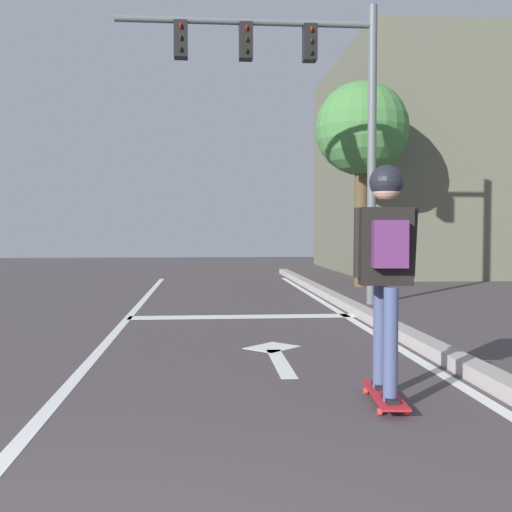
% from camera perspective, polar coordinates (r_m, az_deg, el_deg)
% --- Properties ---
extents(lane_line_center, '(0.12, 20.00, 0.01)m').
position_cam_1_polar(lane_line_center, '(7.86, -13.49, -7.69)').
color(lane_line_center, silver).
rests_on(lane_line_center, ground).
extents(lane_line_curbside, '(0.12, 20.00, 0.01)m').
position_cam_1_polar(lane_line_curbside, '(8.09, 11.52, -7.39)').
color(lane_line_curbside, silver).
rests_on(lane_line_curbside, ground).
extents(stop_bar, '(3.58, 0.40, 0.01)m').
position_cam_1_polar(stop_bar, '(9.90, -1.22, -5.55)').
color(stop_bar, silver).
rests_on(stop_bar, ground).
extents(lane_arrow_stem, '(0.16, 1.40, 0.01)m').
position_cam_1_polar(lane_arrow_stem, '(6.52, 2.27, -9.70)').
color(lane_arrow_stem, silver).
rests_on(lane_arrow_stem, ground).
extents(lane_arrow_head, '(0.71, 0.71, 0.01)m').
position_cam_1_polar(lane_arrow_head, '(7.35, 1.45, -8.33)').
color(lane_arrow_head, silver).
rests_on(lane_arrow_head, ground).
extents(curb_strip, '(0.24, 24.00, 0.14)m').
position_cam_1_polar(curb_strip, '(8.15, 13.23, -6.85)').
color(curb_strip, '#A49B95').
rests_on(curb_strip, ground).
extents(skateboard, '(0.28, 0.89, 0.08)m').
position_cam_1_polar(skateboard, '(5.11, 11.66, -12.37)').
color(skateboard, red).
rests_on(skateboard, ground).
extents(skater, '(0.49, 0.65, 1.79)m').
position_cam_1_polar(skater, '(4.93, 11.81, 0.81)').
color(skater, '#414C76').
rests_on(skater, skateboard).
extents(traffic_signal_mast, '(4.71, 0.34, 5.46)m').
position_cam_1_polar(traffic_signal_mast, '(11.71, 3.93, 15.25)').
color(traffic_signal_mast, '#575F60').
rests_on(traffic_signal_mast, ground).
extents(roadside_tree, '(2.25, 2.25, 4.94)m').
position_cam_1_polar(roadside_tree, '(15.51, 9.65, 11.16)').
color(roadside_tree, brown).
rests_on(roadside_tree, ground).
extents(building_block, '(11.54, 8.73, 6.97)m').
position_cam_1_polar(building_block, '(22.96, 21.74, 7.49)').
color(building_block, '#5D5F4D').
rests_on(building_block, ground).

